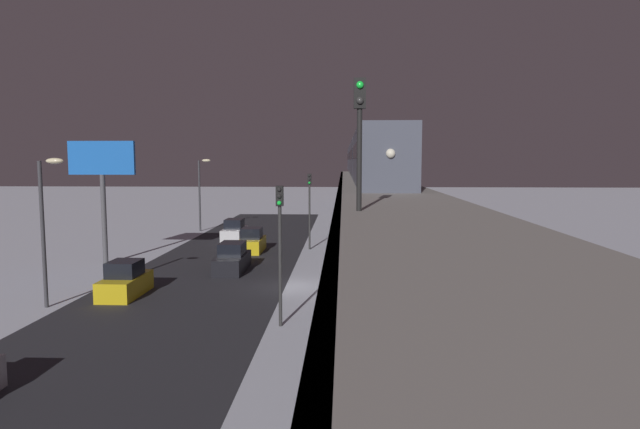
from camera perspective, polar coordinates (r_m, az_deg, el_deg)
The scene contains 14 objects.
ground_plane at distance 32.56m, azimuth -3.15°, elevation -7.63°, with size 240.00×240.00×0.00m, color silver.
avenue_asphalt at distance 33.61m, azimuth -13.12°, elevation -7.34°, with size 11.00×86.34×0.01m, color #28282D.
elevated_railway at distance 31.68m, azimuth 6.28°, elevation 1.41°, with size 5.00×86.34×5.99m.
subway_train at distance 62.41m, azimuth 4.51°, elevation 5.96°, with size 2.94×74.07×3.40m.
rail_signal at distance 16.56m, azimuth 4.20°, elevation 9.80°, with size 0.36×0.41×4.00m.
sedan_yellow at distance 45.02m, azimuth -7.20°, elevation -2.89°, with size 1.80×4.04×1.97m.
sedan_yellow_2 at distance 32.19m, azimuth -19.87°, elevation -6.67°, with size 1.80×4.01×1.97m.
sedan_white at distance 51.97m, azimuth -9.02°, elevation -1.76°, with size 1.80×4.54×1.97m.
sedan_black at distance 37.36m, azimuth -9.23°, elevation -4.71°, with size 1.80×4.67×1.97m.
traffic_light_near at distance 24.27m, azimuth -4.26°, elevation -2.17°, with size 0.32×0.44×6.40m.
traffic_light_mid at distance 45.36m, azimuth -1.12°, elevation 1.54°, with size 0.32×0.44×6.40m.
commercial_billboard at distance 41.90m, azimuth -22.01°, elevation 4.37°, with size 4.80×0.36×8.90m.
street_lamp_near at distance 30.59m, azimuth -26.92°, elevation 0.03°, with size 1.35×0.44×7.65m.
street_lamp_far at distance 58.54m, azimuth -12.40°, elevation 2.96°, with size 1.35×0.44×7.65m.
Camera 1 is at (-3.13, 31.52, 7.54)m, focal length 30.32 mm.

